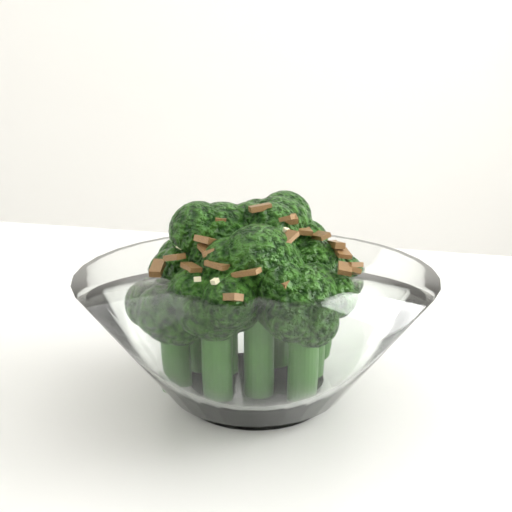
{
  "coord_description": "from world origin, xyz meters",
  "views": [
    {
      "loc": [
        0.0,
        -0.39,
        0.96
      ],
      "look_at": [
        0.04,
        0.03,
        0.84
      ],
      "focal_mm": 50.0,
      "sensor_mm": 36.0,
      "label": 1
    }
  ],
  "objects": [
    {
      "name": "broccoli_dish",
      "position": [
        0.03,
        0.03,
        0.8
      ],
      "size": [
        0.22,
        0.22,
        0.13
      ],
      "color": "white",
      "rests_on": "table"
    },
    {
      "name": "table",
      "position": [
        0.06,
        0.02,
        0.68
      ],
      "size": [
        1.4,
        1.16,
        0.75
      ],
      "color": "white",
      "rests_on": "ground"
    }
  ]
}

